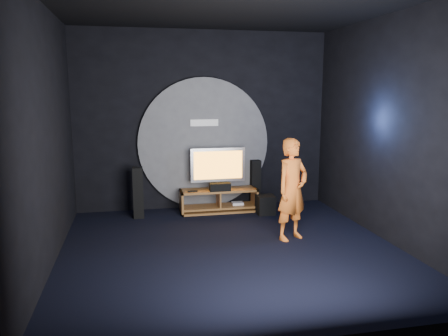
{
  "coord_description": "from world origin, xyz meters",
  "views": [
    {
      "loc": [
        -1.38,
        -6.07,
        2.36
      ],
      "look_at": [
        0.11,
        1.05,
        1.05
      ],
      "focal_mm": 35.0,
      "sensor_mm": 36.0,
      "label": 1
    }
  ],
  "objects_px": {
    "tower_speaker_right": "(255,183)",
    "subwoofer": "(265,205)",
    "tower_speaker_left": "(138,193)",
    "player": "(292,189)",
    "media_console": "(219,202)",
    "tv": "(218,166)"
  },
  "relations": [
    {
      "from": "tower_speaker_right",
      "to": "subwoofer",
      "type": "relative_size",
      "value": 2.61
    },
    {
      "from": "media_console",
      "to": "tower_speaker_left",
      "type": "distance_m",
      "value": 1.57
    },
    {
      "from": "tower_speaker_left",
      "to": "player",
      "type": "distance_m",
      "value": 2.94
    },
    {
      "from": "tv",
      "to": "player",
      "type": "relative_size",
      "value": 0.66
    },
    {
      "from": "tower_speaker_left",
      "to": "tower_speaker_right",
      "type": "relative_size",
      "value": 1.0
    },
    {
      "from": "tower_speaker_left",
      "to": "subwoofer",
      "type": "distance_m",
      "value": 2.42
    },
    {
      "from": "media_console",
      "to": "subwoofer",
      "type": "xyz_separation_m",
      "value": [
        0.84,
        -0.34,
        -0.01
      ]
    },
    {
      "from": "media_console",
      "to": "subwoofer",
      "type": "bearing_deg",
      "value": -22.12
    },
    {
      "from": "media_console",
      "to": "tower_speaker_right",
      "type": "relative_size",
      "value": 1.57
    },
    {
      "from": "tv",
      "to": "player",
      "type": "xyz_separation_m",
      "value": [
        0.83,
        -1.85,
        -0.08
      ]
    },
    {
      "from": "tv",
      "to": "subwoofer",
      "type": "relative_size",
      "value": 2.93
    },
    {
      "from": "media_console",
      "to": "tower_speaker_right",
      "type": "bearing_deg",
      "value": 18.61
    },
    {
      "from": "tower_speaker_left",
      "to": "tower_speaker_right",
      "type": "xyz_separation_m",
      "value": [
        2.36,
        0.36,
        0.0
      ]
    },
    {
      "from": "tv",
      "to": "media_console",
      "type": "bearing_deg",
      "value": -84.3
    },
    {
      "from": "subwoofer",
      "to": "player",
      "type": "xyz_separation_m",
      "value": [
        -0.02,
        -1.44,
        0.63
      ]
    },
    {
      "from": "media_console",
      "to": "player",
      "type": "bearing_deg",
      "value": -65.09
    },
    {
      "from": "subwoofer",
      "to": "player",
      "type": "bearing_deg",
      "value": -90.6
    },
    {
      "from": "tower_speaker_left",
      "to": "player",
      "type": "xyz_separation_m",
      "value": [
        2.37,
        -1.7,
        0.33
      ]
    },
    {
      "from": "tower_speaker_left",
      "to": "player",
      "type": "height_order",
      "value": "player"
    },
    {
      "from": "tower_speaker_left",
      "to": "media_console",
      "type": "bearing_deg",
      "value": 3.08
    },
    {
      "from": "tower_speaker_left",
      "to": "player",
      "type": "relative_size",
      "value": 0.59
    },
    {
      "from": "tv",
      "to": "tower_speaker_left",
      "type": "bearing_deg",
      "value": -174.42
    }
  ]
}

